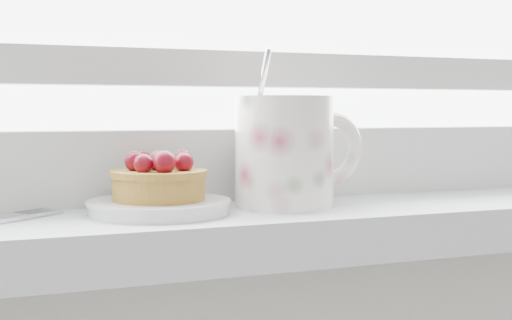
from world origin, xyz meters
TOP-DOWN VIEW (x-y plane):
  - saucer at (-0.04, 1.89)m, footprint 0.12×0.12m
  - raspberry_tart at (-0.04, 1.89)m, footprint 0.08×0.08m
  - floral_mug at (0.08, 1.89)m, footprint 0.13×0.10m

SIDE VIEW (x-z plane):
  - saucer at x=-0.04m, z-range 0.94..0.95m
  - raspberry_tart at x=-0.04m, z-range 0.95..0.99m
  - floral_mug at x=0.08m, z-range 0.92..1.07m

